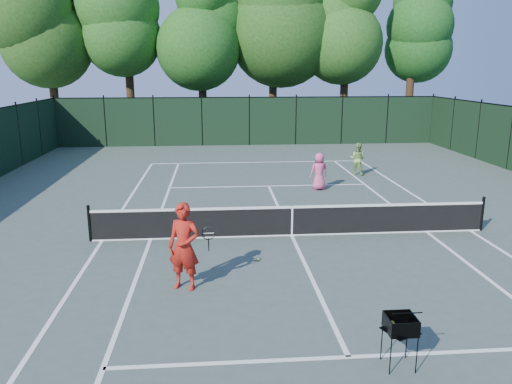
{
  "coord_description": "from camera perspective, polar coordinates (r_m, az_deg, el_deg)",
  "views": [
    {
      "loc": [
        -2.2,
        -13.83,
        4.8
      ],
      "look_at": [
        -0.98,
        1.0,
        1.1
      ],
      "focal_mm": 35.0,
      "sensor_mm": 36.0,
      "label": 1
    }
  ],
  "objects": [
    {
      "name": "coach",
      "position": [
        11.14,
        -8.22,
        -6.19
      ],
      "size": [
        1.11,
        0.68,
        1.97
      ],
      "rotation": [
        0.0,
        0.0,
        -0.33
      ],
      "color": "#B01D14",
      "rests_on": "ground"
    },
    {
      "name": "tree_0",
      "position": [
        37.1,
        -22.81,
        18.12
      ],
      "size": [
        6.4,
        6.4,
        13.14
      ],
      "color": "black",
      "rests_on": "ground"
    },
    {
      "name": "sideline_doubles_left",
      "position": [
        15.0,
        -17.17,
        -5.33
      ],
      "size": [
        0.1,
        23.77,
        0.01
      ],
      "primitive_type": "cube",
      "color": "white",
      "rests_on": "ground"
    },
    {
      "name": "tree_1",
      "position": [
        36.51,
        -14.71,
        19.64
      ],
      "size": [
        6.8,
        6.8,
        13.98
      ],
      "color": "black",
      "rests_on": "ground"
    },
    {
      "name": "loose_ball_midcourt",
      "position": [
        12.9,
        0.29,
        -7.72
      ],
      "size": [
        0.07,
        0.07,
        0.07
      ],
      "primitive_type": "sphere",
      "color": "#DCF532",
      "rests_on": "ground"
    },
    {
      "name": "baseline_far",
      "position": [
        26.25,
        0.17,
        3.43
      ],
      "size": [
        10.97,
        0.1,
        0.01
      ],
      "primitive_type": "cube",
      "color": "white",
      "rests_on": "ground"
    },
    {
      "name": "player_green",
      "position": [
        23.48,
        11.52,
        3.73
      ],
      "size": [
        0.91,
        0.86,
        1.49
      ],
      "rotation": [
        0.0,
        0.0,
        2.58
      ],
      "color": "#88B45A",
      "rests_on": "ground"
    },
    {
      "name": "tree_4",
      "position": [
        36.76,
        10.36,
        18.96
      ],
      "size": [
        6.2,
        6.2,
        12.97
      ],
      "color": "black",
      "rests_on": "ground"
    },
    {
      "name": "ball_hopper",
      "position": [
        8.69,
        16.21,
        -14.33
      ],
      "size": [
        0.62,
        0.62,
        0.91
      ],
      "rotation": [
        0.0,
        0.0,
        0.4
      ],
      "color": "black",
      "rests_on": "ground"
    },
    {
      "name": "tennis_net",
      "position": [
        14.66,
        4.14,
        -3.23
      ],
      "size": [
        11.69,
        0.09,
        1.06
      ],
      "color": "black",
      "rests_on": "ground"
    },
    {
      "name": "tree_2",
      "position": [
        35.76,
        -6.32,
        18.57
      ],
      "size": [
        6.0,
        6.0,
        12.4
      ],
      "color": "black",
      "rests_on": "ground"
    },
    {
      "name": "tree_3",
      "position": [
        36.62,
        2.03,
        20.54
      ],
      "size": [
        7.0,
        7.0,
        14.45
      ],
      "color": "black",
      "rests_on": "ground"
    },
    {
      "name": "service_line_near",
      "position": [
        9.11,
        10.53,
        -18.05
      ],
      "size": [
        8.23,
        0.1,
        0.01
      ],
      "primitive_type": "cube",
      "color": "white",
      "rests_on": "ground"
    },
    {
      "name": "center_service_line",
      "position": [
        14.8,
        4.11,
        -4.98
      ],
      "size": [
        0.1,
        12.8,
        0.01
      ],
      "primitive_type": "cube",
      "color": "white",
      "rests_on": "ground"
    },
    {
      "name": "fence_far",
      "position": [
        32.08,
        -0.77,
        8.05
      ],
      "size": [
        24.0,
        0.05,
        3.0
      ],
      "primitive_type": "cube",
      "color": "black",
      "rests_on": "ground"
    },
    {
      "name": "sideline_singles_right",
      "position": [
        15.94,
        18.93,
        -4.33
      ],
      "size": [
        0.1,
        23.77,
        0.01
      ],
      "primitive_type": "cube",
      "color": "white",
      "rests_on": "ground"
    },
    {
      "name": "ground",
      "position": [
        14.8,
        4.11,
        -4.99
      ],
      "size": [
        90.0,
        90.0,
        0.0
      ],
      "primitive_type": "plane",
      "color": "#404E46",
      "rests_on": "ground"
    },
    {
      "name": "player_pink",
      "position": [
        20.31,
        7.22,
        2.35
      ],
      "size": [
        0.81,
        0.6,
        1.51
      ],
      "rotation": [
        0.0,
        0.0,
        3.31
      ],
      "color": "#DF4E7E",
      "rests_on": "ground"
    },
    {
      "name": "service_line_far",
      "position": [
        20.91,
        1.45,
        0.69
      ],
      "size": [
        8.23,
        0.1,
        0.01
      ],
      "primitive_type": "cube",
      "color": "white",
      "rests_on": "ground"
    },
    {
      "name": "sideline_doubles_right",
      "position": [
        16.53,
        23.3,
        -4.08
      ],
      "size": [
        0.1,
        23.77,
        0.01
      ],
      "primitive_type": "cube",
      "color": "white",
      "rests_on": "ground"
    },
    {
      "name": "tree_5",
      "position": [
        38.75,
        17.65,
        17.64
      ],
      "size": [
        5.8,
        5.8,
        12.23
      ],
      "color": "black",
      "rests_on": "ground"
    },
    {
      "name": "sideline_singles_left",
      "position": [
        14.76,
        -11.96,
        -5.31
      ],
      "size": [
        0.1,
        23.77,
        0.01
      ],
      "primitive_type": "cube",
      "color": "white",
      "rests_on": "ground"
    }
  ]
}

